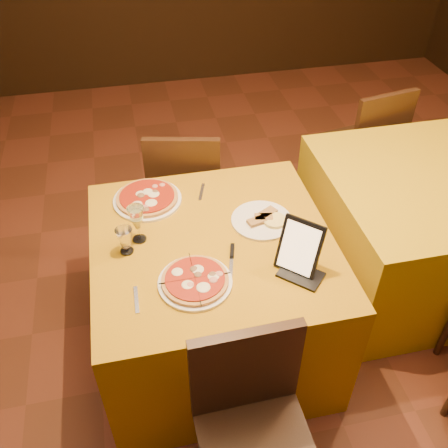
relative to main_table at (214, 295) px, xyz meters
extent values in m
cube|color=#5E2D19|center=(0.13, -0.18, -0.38)|extent=(6.00, 7.00, 0.01)
cube|color=#B47D0B|center=(0.00, 0.00, 0.00)|extent=(1.10, 1.10, 0.75)
cube|color=#C99F0C|center=(1.25, 0.24, 0.00)|extent=(1.10, 1.10, 0.75)
cylinder|color=white|center=(-0.12, -0.24, 0.38)|extent=(0.31, 0.31, 0.01)
cylinder|color=#AD4C23|center=(-0.12, -0.24, 0.40)|extent=(0.28, 0.28, 0.02)
cylinder|color=white|center=(-0.26, 0.36, 0.38)|extent=(0.34, 0.34, 0.01)
cylinder|color=#AD4C23|center=(-0.26, 0.36, 0.40)|extent=(0.31, 0.31, 0.02)
cylinder|color=white|center=(0.26, 0.08, 0.38)|extent=(0.29, 0.29, 0.01)
cylinder|color=olive|center=(0.26, 0.08, 0.40)|extent=(0.18, 0.18, 0.02)
cube|color=black|center=(0.32, -0.24, 0.49)|extent=(0.20, 0.20, 0.23)
cube|color=silver|center=(0.05, -0.17, 0.38)|extent=(0.07, 0.19, 0.01)
cube|color=silver|center=(-0.37, -0.28, 0.38)|extent=(0.02, 0.14, 0.01)
cube|color=silver|center=(0.02, 0.37, 0.38)|extent=(0.06, 0.14, 0.01)
camera|label=1|loc=(-0.30, -1.64, 1.92)|focal=40.00mm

